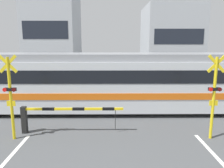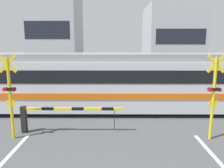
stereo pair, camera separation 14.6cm
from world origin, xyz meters
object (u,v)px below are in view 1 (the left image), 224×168
Objects in this scene: commuter_train at (166,80)px; crossing_signal_left at (10,94)px; pedestrian at (106,79)px; crossing_barrier_near at (51,114)px; crossing_signal_right at (214,93)px; crossing_barrier_far at (148,85)px.

crossing_signal_left is (-6.73, -3.66, 0.12)m from commuter_train.
crossing_signal_left is 9.45m from pedestrian.
commuter_train is 5.22× the size of crossing_barrier_near.
crossing_signal_left and crossing_signal_right have the same top height.
crossing_signal_right is at bearing -79.30° from crossing_barrier_far.
crossing_barrier_far is at bearing 47.45° from crossing_signal_left.
crossing_signal_right is at bearing -76.12° from commuter_train.
crossing_barrier_far is at bearing 100.70° from crossing_signal_right.
crossing_signal_left is at bearing -110.92° from pedestrian.
crossing_barrier_near is 8.08m from crossing_barrier_far.
crossing_signal_right reaches higher than commuter_train.
crossing_signal_right is (7.64, 0.00, 0.00)m from crossing_signal_left.
crossing_barrier_far is 7.09m from crossing_signal_right.
commuter_train is 5.22× the size of crossing_barrier_far.
pedestrian reaches higher than crossing_barrier_near.
commuter_train is at bearing 29.53° from crossing_barrier_near.
crossing_signal_right is (0.90, -3.66, 0.12)m from commuter_train.
pedestrian is at bearing 75.94° from crossing_barrier_near.
commuter_train is 7.66m from crossing_signal_left.
crossing_barrier_near is 1.28× the size of crossing_signal_right.
crossing_barrier_far is 2.56× the size of pedestrian.
crossing_signal_left is at bearing -151.50° from commuter_train.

